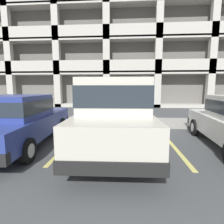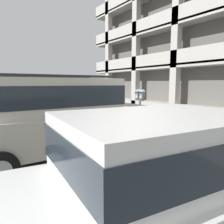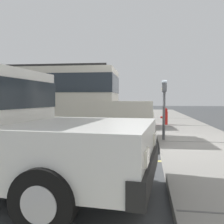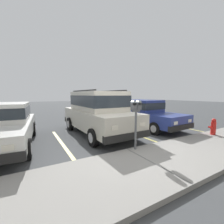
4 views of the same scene
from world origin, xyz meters
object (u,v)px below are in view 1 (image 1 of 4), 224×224
object	(u,v)px
fire_hydrant	(34,115)
red_sedan	(19,119)
parking_meter_near	(117,99)
silver_suv	(115,111)
parking_garage	(111,25)

from	to	relation	value
fire_hydrant	red_sedan	bearing A→B (deg)	-68.34
red_sedan	parking_meter_near	size ratio (longest dim) A/B	2.97
silver_suv	red_sedan	xyz separation A→B (m)	(-2.88, -0.04, -0.27)
red_sedan	fire_hydrant	size ratio (longest dim) A/B	6.54
silver_suv	red_sedan	bearing A→B (deg)	179.32
parking_meter_near	fire_hydrant	bearing A→B (deg)	175.76
parking_meter_near	parking_garage	world-z (taller)	parking_garage
silver_suv	red_sedan	distance (m)	2.89
silver_suv	parking_garage	world-z (taller)	parking_garage
parking_meter_near	red_sedan	bearing A→B (deg)	-135.78
red_sedan	parking_meter_near	world-z (taller)	parking_meter_near
silver_suv	red_sedan	size ratio (longest dim) A/B	1.05
red_sedan	fire_hydrant	distance (m)	3.28
red_sedan	fire_hydrant	bearing A→B (deg)	108.11
silver_suv	parking_meter_near	xyz separation A→B (m)	(-0.08, 2.69, 0.18)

